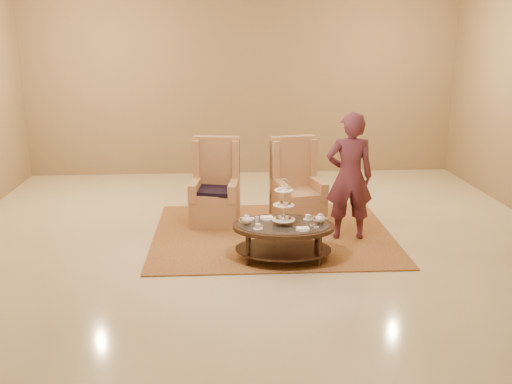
{
  "coord_description": "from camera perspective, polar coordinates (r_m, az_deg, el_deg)",
  "views": [
    {
      "loc": [
        -0.47,
        -6.71,
        2.61
      ],
      "look_at": [
        -0.0,
        0.2,
        0.67
      ],
      "focal_mm": 40.0,
      "sensor_mm": 36.0,
      "label": 1
    }
  ],
  "objects": [
    {
      "name": "tea_table",
      "position": [
        6.71,
        2.75,
        -3.9
      ],
      "size": [
        1.27,
        0.93,
        1.0
      ],
      "rotation": [
        0.0,
        0.0,
        -0.09
      ],
      "color": "black",
      "rests_on": "ground"
    },
    {
      "name": "wall_back",
      "position": [
        10.75,
        -1.36,
        11.07
      ],
      "size": [
        8.0,
        0.04,
        3.5
      ],
      "primitive_type": "cube",
      "color": "#937850",
      "rests_on": "ground"
    },
    {
      "name": "armchair_right",
      "position": [
        8.09,
        4.03,
        -0.2
      ],
      "size": [
        0.76,
        0.78,
        1.2
      ],
      "rotation": [
        0.0,
        0.0,
        0.19
      ],
      "color": "tan",
      "rests_on": "ground"
    },
    {
      "name": "ceiling",
      "position": [
        7.21,
        0.14,
        -5.54
      ],
      "size": [
        8.0,
        8.0,
        0.02
      ],
      "primitive_type": "cube",
      "color": "silver",
      "rests_on": "ground"
    },
    {
      "name": "armchair_left",
      "position": [
        8.06,
        -4.06,
        -0.23
      ],
      "size": [
        0.73,
        0.75,
        1.2
      ],
      "rotation": [
        0.0,
        0.0,
        -0.13
      ],
      "color": "tan",
      "rests_on": "ground"
    },
    {
      "name": "person",
      "position": [
        7.37,
        9.34,
        1.5
      ],
      "size": [
        0.63,
        0.43,
        1.67
      ],
      "rotation": [
        0.0,
        0.0,
        3.09
      ],
      "color": "#53232F",
      "rests_on": "ground"
    },
    {
      "name": "rug",
      "position": [
        7.66,
        1.65,
        -4.19
      ],
      "size": [
        3.18,
        2.66,
        0.02
      ],
      "rotation": [
        0.0,
        0.0,
        -0.01
      ],
      "color": "#A37439",
      "rests_on": "ground"
    },
    {
      "name": "ground",
      "position": [
        7.21,
        0.14,
        -5.54
      ],
      "size": [
        8.0,
        8.0,
        0.0
      ],
      "primitive_type": "plane",
      "color": "beige",
      "rests_on": "ground"
    }
  ]
}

